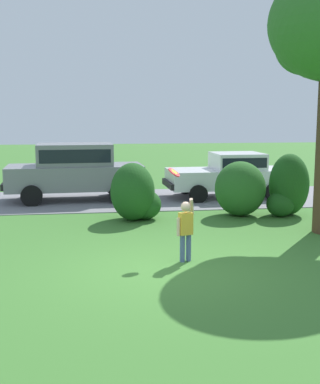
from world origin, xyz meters
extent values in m
plane|color=#3D752D|center=(0.00, 0.00, 0.00)|extent=(80.00, 80.00, 0.00)
cube|color=slate|center=(0.00, 7.88, 0.01)|extent=(28.00, 4.40, 0.02)
ellipsoid|color=#33702B|center=(3.99, 3.25, 4.61)|extent=(1.49, 1.49, 1.49)
ellipsoid|color=#1E511C|center=(-0.23, 4.57, 0.79)|extent=(1.22, 1.43, 1.59)
ellipsoid|color=#1E511C|center=(0.11, 4.65, 0.41)|extent=(0.92, 0.92, 0.83)
ellipsoid|color=#286023|center=(2.88, 4.80, 0.79)|extent=(1.46, 1.45, 1.57)
ellipsoid|color=#286023|center=(2.87, 4.89, 0.35)|extent=(0.78, 0.78, 0.70)
ellipsoid|color=#1E511C|center=(4.31, 4.73, 0.89)|extent=(1.14, 1.19, 1.78)
ellipsoid|color=#1E511C|center=(3.98, 4.50, 0.36)|extent=(0.79, 0.79, 0.71)
cube|color=white|center=(3.38, 7.97, 0.68)|extent=(4.26, 1.99, 0.64)
cube|color=white|center=(3.70, 7.99, 1.28)|extent=(1.74, 1.68, 0.56)
cube|color=black|center=(3.70, 7.99, 1.28)|extent=(1.60, 1.69, 0.34)
cylinder|color=black|center=(2.12, 6.99, 0.30)|extent=(0.61, 0.24, 0.60)
cylinder|color=black|center=(2.05, 8.87, 0.30)|extent=(0.61, 0.24, 0.60)
cylinder|color=black|center=(4.72, 7.08, 0.30)|extent=(0.61, 0.24, 0.60)
cylinder|color=black|center=(4.65, 8.96, 0.30)|extent=(0.61, 0.24, 0.60)
cube|color=black|center=(1.25, 7.90, 0.52)|extent=(0.18, 1.75, 0.20)
cube|color=black|center=(5.52, 8.05, 0.52)|extent=(0.18, 1.75, 0.20)
cube|color=gray|center=(-1.90, 8.05, 0.80)|extent=(4.59, 2.06, 0.80)
cube|color=gray|center=(-1.90, 8.05, 1.56)|extent=(2.55, 1.74, 0.72)
cube|color=black|center=(-1.90, 8.05, 1.56)|extent=(2.36, 1.75, 0.43)
cylinder|color=black|center=(-3.25, 7.04, 0.34)|extent=(0.69, 0.25, 0.68)
cylinder|color=black|center=(-3.34, 8.92, 0.34)|extent=(0.69, 0.25, 0.68)
cylinder|color=black|center=(-0.46, 7.18, 0.34)|extent=(0.69, 0.25, 0.68)
cylinder|color=black|center=(-0.55, 9.06, 0.34)|extent=(0.69, 0.25, 0.68)
cube|color=black|center=(-4.19, 7.94, 0.60)|extent=(0.21, 1.75, 0.20)
cube|color=black|center=(0.39, 8.17, 0.60)|extent=(0.21, 1.75, 0.20)
cylinder|color=#4C608C|center=(0.43, 0.45, 0.28)|extent=(0.10, 0.10, 0.55)
cylinder|color=#4C608C|center=(0.56, 0.49, 0.28)|extent=(0.10, 0.10, 0.55)
cube|color=gold|center=(0.50, 0.47, 0.77)|extent=(0.30, 0.23, 0.44)
sphere|color=beige|center=(0.50, 0.47, 1.11)|extent=(0.20, 0.20, 0.20)
cylinder|color=beige|center=(0.63, 0.56, 1.09)|extent=(0.16, 0.28, 0.39)
cylinder|color=beige|center=(0.34, 0.42, 0.72)|extent=(0.07, 0.07, 0.36)
cylinder|color=red|center=(0.35, 1.05, 1.72)|extent=(0.29, 0.28, 0.24)
cylinder|color=yellow|center=(0.35, 1.05, 1.73)|extent=(0.17, 0.16, 0.14)
camera|label=1|loc=(-1.29, -9.22, 2.93)|focal=47.64mm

